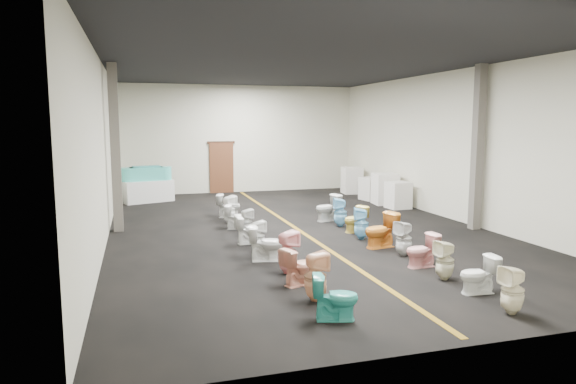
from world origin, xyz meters
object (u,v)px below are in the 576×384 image
object	(u,v)px
toilet_left_8	(237,217)
toilet_right_4	(404,239)
toilet_left_5	(258,236)
toilet_left_10	(229,206)
toilet_left_0	(335,297)
appliance_crate_b	(385,189)
toilet_left_7	(246,222)
toilet_right_0	(513,290)
display_table	(147,191)
toilet_right_3	(422,251)
appliance_crate_d	(352,180)
toilet_left_1	(315,277)
toilet_left_4	(266,243)
toilet_right_2	(445,260)
toilet_right_9	(328,208)
toilet_left_6	(249,230)
toilet_right_7	(355,219)
toilet_right_1	(478,275)
toilet_left_3	(287,252)
toilet_right_6	(361,224)
toilet_right_5	(381,230)
bathtub	(146,173)
toilet_right_8	(340,212)
toilet_left_2	(299,266)
appliance_crate_a	(398,195)
appliance_crate_c	(372,189)
toilet_left_9	(229,209)

from	to	relation	value
toilet_left_8	toilet_right_4	distance (m)	4.92
toilet_left_5	toilet_left_10	size ratio (longest dim) A/B	0.99
toilet_left_0	appliance_crate_b	bearing A→B (deg)	-14.99
toilet_left_7	toilet_right_0	size ratio (longest dim) A/B	0.93
display_table	toilet_right_3	size ratio (longest dim) A/B	2.61
appliance_crate_d	toilet_left_1	xyz separation A→B (m)	(-5.85, -11.98, -0.13)
toilet_left_5	toilet_right_3	world-z (taller)	toilet_left_5
toilet_left_4	toilet_right_2	distance (m)	3.67
toilet_right_9	toilet_right_0	bearing A→B (deg)	-13.61
toilet_left_6	toilet_left_8	distance (m)	1.78
toilet_left_10	toilet_right_7	bearing A→B (deg)	-114.74
toilet_left_1	toilet_right_1	xyz separation A→B (m)	(2.83, -0.44, -0.08)
appliance_crate_b	toilet_left_1	bearing A→B (deg)	-123.12
toilet_left_3	toilet_right_6	xyz separation A→B (m)	(2.63, 2.32, -0.02)
toilet_left_1	toilet_right_5	distance (m)	4.06
toilet_left_1	toilet_left_6	xyz separation A→B (m)	(-0.19, 4.32, -0.07)
bathtub	toilet_left_10	distance (m)	4.78
toilet_left_4	toilet_right_8	size ratio (longest dim) A/B	0.92
appliance_crate_b	toilet_left_3	bearing A→B (deg)	-128.64
toilet_left_0	toilet_right_2	size ratio (longest dim) A/B	0.92
display_table	toilet_left_10	bearing A→B (deg)	-59.77
toilet_left_2	toilet_left_10	distance (m)	7.02
toilet_left_2	toilet_right_7	bearing A→B (deg)	-56.91
toilet_left_7	toilet_right_5	bearing A→B (deg)	-136.11
toilet_left_1	toilet_left_3	world-z (taller)	toilet_left_3
appliance_crate_a	appliance_crate_c	xyz separation A→B (m)	(0.00, 2.05, -0.02)
toilet_left_9	toilet_left_2	bearing A→B (deg)	160.08
toilet_right_1	appliance_crate_a	bearing A→B (deg)	164.93
appliance_crate_c	toilet_left_6	distance (m)	8.32
toilet_left_9	toilet_left_5	bearing A→B (deg)	158.63
toilet_left_6	toilet_left_3	bearing A→B (deg)	178.78
bathtub	toilet_right_1	xyz separation A→B (m)	(5.27, -12.43, -0.74)
toilet_left_8	toilet_right_9	size ratio (longest dim) A/B	0.85
toilet_right_7	toilet_left_10	bearing A→B (deg)	-156.73
toilet_left_0	toilet_left_10	distance (m)	8.77
toilet_left_8	toilet_left_2	bearing A→B (deg)	-158.19
appliance_crate_c	toilet_left_2	world-z (taller)	appliance_crate_c
toilet_right_2	toilet_right_9	world-z (taller)	toilet_right_9
toilet_right_2	toilet_left_5	bearing A→B (deg)	-141.94
appliance_crate_d	toilet_right_5	bearing A→B (deg)	-109.39
appliance_crate_b	toilet_right_0	distance (m)	10.85
appliance_crate_d	toilet_right_3	xyz separation A→B (m)	(-3.09, -10.69, -0.20)
toilet_left_7	toilet_right_4	xyz separation A→B (m)	(2.91, -3.04, 0.04)
toilet_right_1	toilet_right_2	bearing A→B (deg)	-167.84
toilet_right_9	toilet_left_2	bearing A→B (deg)	-39.29
toilet_left_1	appliance_crate_d	bearing A→B (deg)	-29.18
bathtub	toilet_right_2	world-z (taller)	bathtub
toilet_left_3	toilet_left_8	world-z (taller)	toilet_left_3
appliance_crate_d	toilet_left_10	bearing A→B (deg)	-145.50
toilet_left_7	toilet_right_1	size ratio (longest dim) A/B	1.06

